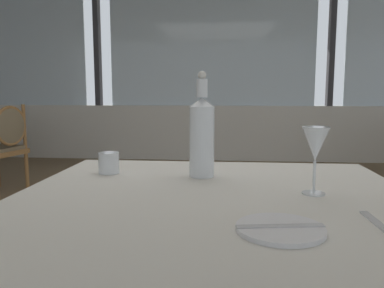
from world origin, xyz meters
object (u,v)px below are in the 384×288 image
(wine_glass, at_px, (315,146))
(water_tumbler, at_px, (109,163))
(water_bottle, at_px, (202,135))
(dining_chair_1_0, at_px, (2,142))
(side_plate, at_px, (280,229))

(wine_glass, relative_size, water_tumbler, 2.55)
(water_bottle, height_order, wine_glass, water_bottle)
(dining_chair_1_0, bearing_deg, water_tumbler, 142.34)
(side_plate, height_order, wine_glass, wine_glass)
(water_bottle, xyz_separation_m, water_tumbler, (-0.33, 0.02, -0.11))
(water_tumbler, bearing_deg, side_plate, -45.09)
(water_bottle, height_order, dining_chair_1_0, water_bottle)
(wine_glass, distance_m, water_tumbler, 0.70)
(side_plate, xyz_separation_m, water_bottle, (-0.19, 0.50, 0.14))
(water_bottle, xyz_separation_m, wine_glass, (0.33, -0.20, -0.01))
(water_bottle, distance_m, water_tumbler, 0.35)
(water_bottle, distance_m, dining_chair_1_0, 3.30)
(water_tumbler, relative_size, dining_chair_1_0, 0.08)
(water_tumbler, distance_m, dining_chair_1_0, 3.06)
(water_tumbler, height_order, dining_chair_1_0, dining_chair_1_0)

